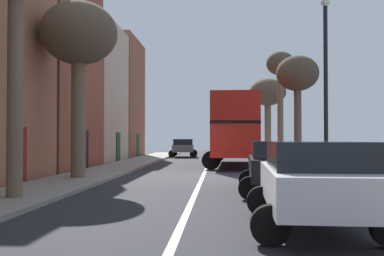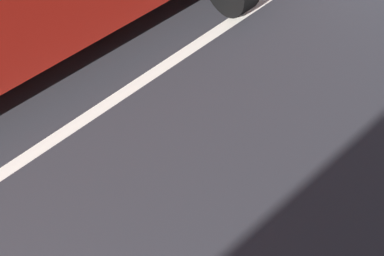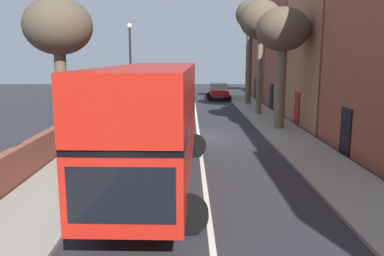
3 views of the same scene
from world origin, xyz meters
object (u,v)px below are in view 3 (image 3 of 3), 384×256
(parked_car_black_right_1, at_px, (161,106))
(street_tree_left_2, at_px, (283,33))
(street_tree_right_3, at_px, (58,32))
(litter_bin_right, at_px, (131,103))
(double_decker_bus, at_px, (154,117))
(street_tree_left_0, at_px, (261,22))
(lamppost_right, at_px, (131,65))
(parked_car_red_left_0, at_px, (218,90))
(parked_car_white_right_3, at_px, (165,98))
(street_tree_left_4, at_px, (250,21))

(parked_car_black_right_1, xyz_separation_m, street_tree_left_2, (-7.40, 4.24, 4.77))
(street_tree_right_3, distance_m, litter_bin_right, 17.95)
(double_decker_bus, height_order, street_tree_left_0, street_tree_left_0)
(lamppost_right, bearing_deg, street_tree_left_2, 165.33)
(parked_car_red_left_0, xyz_separation_m, parked_car_white_right_3, (5.00, 7.43, -0.01))
(parked_car_black_right_1, distance_m, lamppost_right, 3.87)
(street_tree_left_0, bearing_deg, double_decker_bus, 68.57)
(parked_car_red_left_0, height_order, street_tree_left_2, street_tree_left_2)
(lamppost_right, bearing_deg, parked_car_white_right_3, -104.37)
(street_tree_left_4, height_order, litter_bin_right, street_tree_left_4)
(parked_car_white_right_3, relative_size, street_tree_left_2, 0.63)
(parked_car_white_right_3, height_order, street_tree_left_0, street_tree_left_0)
(parked_car_black_right_1, bearing_deg, parked_car_red_left_0, -111.58)
(lamppost_right, bearing_deg, street_tree_left_4, -131.57)
(double_decker_bus, distance_m, street_tree_left_2, 12.61)
(double_decker_bus, distance_m, litter_bin_right, 19.26)
(street_tree_left_0, bearing_deg, lamppost_right, 22.29)
(double_decker_bus, xyz_separation_m, parked_car_red_left_0, (-4.20, -27.09, -1.41))
(parked_car_black_right_1, xyz_separation_m, lamppost_right, (1.80, 1.83, 2.89))
(street_tree_left_4, bearing_deg, lamppost_right, 48.43)
(parked_car_red_left_0, relative_size, street_tree_left_0, 0.51)
(street_tree_right_3, relative_size, litter_bin_right, 6.25)
(parked_car_black_right_1, relative_size, lamppost_right, 0.67)
(parked_car_black_right_1, height_order, street_tree_left_0, street_tree_left_0)
(street_tree_right_3, xyz_separation_m, lamppost_right, (-0.94, -11.13, -1.44))
(litter_bin_right, bearing_deg, parked_car_white_right_3, -163.72)
(parked_car_white_right_3, bearing_deg, parked_car_red_left_0, -123.93)
(street_tree_left_4, relative_size, litter_bin_right, 9.00)
(street_tree_left_2, relative_size, street_tree_left_4, 0.77)
(street_tree_left_2, distance_m, litter_bin_right, 14.28)
(street_tree_left_0, height_order, lamppost_right, street_tree_left_0)
(parked_car_black_right_1, distance_m, litter_bin_right, 5.21)
(street_tree_left_0, bearing_deg, parked_car_black_right_1, 14.50)
(parked_car_black_right_1, bearing_deg, double_decker_bus, 93.16)
(litter_bin_right, bearing_deg, street_tree_right_3, 90.20)
(parked_car_red_left_0, height_order, lamppost_right, lamppost_right)
(street_tree_left_4, xyz_separation_m, litter_bin_right, (10.21, 4.17, -6.88))
(parked_car_white_right_3, bearing_deg, street_tree_left_2, 128.09)
(street_tree_left_2, bearing_deg, street_tree_left_0, -88.15)
(parked_car_white_right_3, relative_size, litter_bin_right, 4.40)
(parked_car_red_left_0, bearing_deg, parked_car_black_right_1, 68.42)
(parked_car_red_left_0, distance_m, litter_bin_right, 11.36)
(street_tree_left_4, bearing_deg, street_tree_left_2, 89.95)
(double_decker_bus, distance_m, street_tree_left_0, 18.10)
(litter_bin_right, bearing_deg, street_tree_left_4, -157.77)
(parked_car_black_right_1, distance_m, street_tree_left_0, 9.52)
(parked_car_red_left_0, bearing_deg, street_tree_left_0, 101.57)
(double_decker_bus, distance_m, parked_car_black_right_1, 14.55)
(street_tree_left_0, height_order, litter_bin_right, street_tree_left_0)
(lamppost_right, bearing_deg, parked_car_black_right_1, -134.59)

